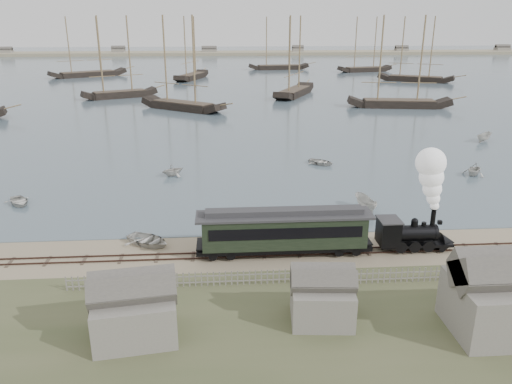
{
  "coord_description": "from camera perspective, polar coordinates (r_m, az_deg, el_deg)",
  "views": [
    {
      "loc": [
        -4.37,
        -40.26,
        19.0
      ],
      "look_at": [
        -1.21,
        4.21,
        3.5
      ],
      "focal_mm": 35.0,
      "sensor_mm": 36.0,
      "label": 1
    }
  ],
  "objects": [
    {
      "name": "schooner_9",
      "position": [
        198.4,
        12.5,
        16.16
      ],
      "size": [
        21.58,
        9.36,
        20.0
      ],
      "primitive_type": null,
      "rotation": [
        0.0,
        0.0,
        0.22
      ],
      "color": "black",
      "rests_on": "harbor_water"
    },
    {
      "name": "schooner_8",
      "position": [
        203.22,
        2.65,
        16.63
      ],
      "size": [
        23.95,
        7.55,
        20.0
      ],
      "primitive_type": null,
      "rotation": [
        0.0,
        0.0,
        0.09
      ],
      "color": "black",
      "rests_on": "harbor_water"
    },
    {
      "name": "schooner_3",
      "position": [
        132.14,
        4.51,
        15.23
      ],
      "size": [
        14.13,
        22.1,
        20.0
      ],
      "primitive_type": null,
      "rotation": [
        0.0,
        0.0,
        1.12
      ],
      "color": "black",
      "rests_on": "harbor_water"
    },
    {
      "name": "far_spit",
      "position": [
        290.91,
        -3.31,
        15.39
      ],
      "size": [
        500.0,
        20.0,
        1.8
      ],
      "primitive_type": "cube",
      "color": "tan",
      "rests_on": "ground"
    },
    {
      "name": "picket_fence_east",
      "position": [
        41.45,
        20.78,
        -9.47
      ],
      "size": [
        15.0,
        0.1,
        1.2
      ],
      "primitive_type": null,
      "color": "slate",
      "rests_on": "ground"
    },
    {
      "name": "shed_left",
      "position": [
        33.7,
        -13.45,
        -15.75
      ],
      "size": [
        5.0,
        4.0,
        4.1
      ],
      "primitive_type": null,
      "color": "slate",
      "rests_on": "ground"
    },
    {
      "name": "rowboat_0",
      "position": [
        59.45,
        -25.45,
        -0.96
      ],
      "size": [
        4.41,
        4.12,
        0.74
      ],
      "primitive_type": "imported",
      "rotation": [
        0.0,
        0.0,
        0.58
      ],
      "color": "#BBB9B2",
      "rests_on": "harbor_water"
    },
    {
      "name": "rowboat_2",
      "position": [
        53.28,
        12.39,
        -1.29
      ],
      "size": [
        3.95,
        2.15,
        1.45
      ],
      "primitive_type": "imported",
      "rotation": [
        0.0,
        0.0,
        3.35
      ],
      "color": "#BBB9B2",
      "rests_on": "harbor_water"
    },
    {
      "name": "rowboat_1",
      "position": [
        64.35,
        -9.51,
        2.51
      ],
      "size": [
        3.8,
        3.91,
        1.57
      ],
      "primitive_type": "imported",
      "rotation": [
        0.0,
        0.0,
        2.18
      ],
      "color": "#BBB9B2",
      "rests_on": "harbor_water"
    },
    {
      "name": "schooner_7",
      "position": [
        170.58,
        -7.49,
        16.01
      ],
      "size": [
        11.49,
        21.34,
        20.0
      ],
      "primitive_type": null,
      "rotation": [
        0.0,
        0.0,
        1.23
      ],
      "color": "black",
      "rests_on": "harbor_water"
    },
    {
      "name": "ground",
      "position": [
        44.73,
        1.94,
        -5.98
      ],
      "size": [
        600.0,
        600.0,
        0.0
      ],
      "primitive_type": "plane",
      "color": "tan",
      "rests_on": "ground"
    },
    {
      "name": "locomotive",
      "position": [
        44.54,
        18.92,
        -1.58
      ],
      "size": [
        6.94,
        2.59,
        8.66
      ],
      "color": "black",
      "rests_on": "ground"
    },
    {
      "name": "shed_right",
      "position": [
        36.77,
        25.7,
        -14.07
      ],
      "size": [
        6.0,
        5.0,
        5.1
      ],
      "primitive_type": null,
      "color": "slate",
      "rests_on": "ground"
    },
    {
      "name": "rowboat_5",
      "position": [
        89.72,
        24.6,
        5.71
      ],
      "size": [
        3.36,
        3.81,
        1.44
      ],
      "primitive_type": "imported",
      "rotation": [
        0.0,
        0.0,
        2.22
      ],
      "color": "#BBB9B2",
      "rests_on": "harbor_water"
    },
    {
      "name": "schooner_5",
      "position": [
        170.65,
        18.06,
        15.27
      ],
      "size": [
        23.11,
        15.91,
        20.0
      ],
      "primitive_type": null,
      "rotation": [
        0.0,
        0.0,
        -0.5
      ],
      "color": "black",
      "rests_on": "harbor_water"
    },
    {
      "name": "rowboat_3",
      "position": [
        69.14,
        7.44,
        3.44
      ],
      "size": [
        4.42,
        4.51,
        0.76
      ],
      "primitive_type": "imported",
      "rotation": [
        0.0,
        0.0,
        0.85
      ],
      "color": "#BBB9B2",
      "rests_on": "harbor_water"
    },
    {
      "name": "schooner_4",
      "position": [
        117.96,
        16.43,
        14.07
      ],
      "size": [
        23.33,
        8.79,
        20.0
      ],
      "primitive_type": null,
      "rotation": [
        0.0,
        0.0,
        -0.16
      ],
      "color": "black",
      "rests_on": "harbor_water"
    },
    {
      "name": "schooner_2",
      "position": [
        111.53,
        -8.6,
        14.37
      ],
      "size": [
        19.8,
        16.53,
        20.0
      ],
      "primitive_type": null,
      "rotation": [
        0.0,
        0.0,
        -0.64
      ],
      "color": "black",
      "rests_on": "harbor_water"
    },
    {
      "name": "harbor_water",
      "position": [
        211.16,
        -2.95,
        13.99
      ],
      "size": [
        600.0,
        336.0,
        0.06
      ],
      "primitive_type": "cube",
      "color": "#455563",
      "rests_on": "ground"
    },
    {
      "name": "passenger_coach",
      "position": [
        42.07,
        3.23,
        -4.32
      ],
      "size": [
        14.72,
        2.84,
        3.58
      ],
      "color": "black",
      "rests_on": "ground"
    },
    {
      "name": "schooner_6",
      "position": [
        186.63,
        -18.94,
        15.44
      ],
      "size": [
        25.61,
        18.09,
        20.0
      ],
      "primitive_type": null,
      "rotation": [
        0.0,
        0.0,
        0.52
      ],
      "color": "black",
      "rests_on": "harbor_water"
    },
    {
      "name": "rowboat_4",
      "position": [
        69.5,
        23.68,
        2.42
      ],
      "size": [
        4.14,
        4.18,
        1.67
      ],
      "primitive_type": "imported",
      "rotation": [
        0.0,
        0.0,
        5.44
      ],
      "color": "#BBB9B2",
      "rests_on": "harbor_water"
    },
    {
      "name": "schooner_1",
      "position": [
        132.6,
        -15.65,
        14.63
      ],
      "size": [
        18.77,
        11.88,
        20.0
      ],
      "primitive_type": null,
      "rotation": [
        0.0,
        0.0,
        0.44
      ],
      "color": "black",
      "rests_on": "harbor_water"
    },
    {
      "name": "picket_fence_west",
      "position": [
        38.36,
        -6.82,
        -10.67
      ],
      "size": [
        19.0,
        0.1,
        1.2
      ],
      "primitive_type": null,
      "color": "slate",
      "rests_on": "ground"
    },
    {
      "name": "beached_dinghy",
      "position": [
        45.46,
        -12.22,
        -5.38
      ],
      "size": [
        4.99,
        5.28,
        0.89
      ],
      "primitive_type": "imported",
      "rotation": [
        0.0,
        0.0,
        0.96
      ],
      "color": "#BBB9B2",
      "rests_on": "ground"
    },
    {
      "name": "rail_track",
      "position": [
        42.92,
        2.22,
        -7.06
      ],
      "size": [
        120.0,
        1.8,
        0.16
      ],
      "color": "#39251F",
      "rests_on": "ground"
    },
    {
      "name": "shed_mid",
      "position": [
        34.64,
        7.45,
        -14.27
      ],
      "size": [
        4.0,
        3.5,
        3.6
      ],
      "primitive_type": null,
      "color": "slate",
      "rests_on": "ground"
    }
  ]
}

